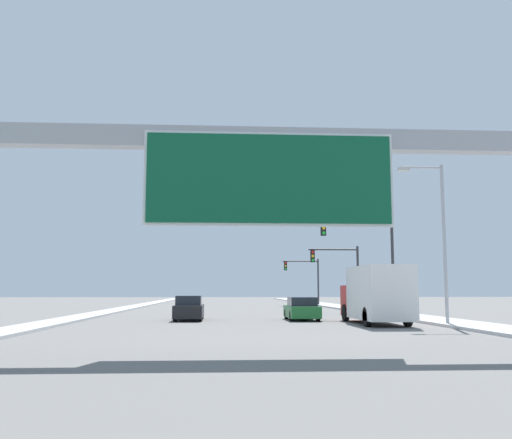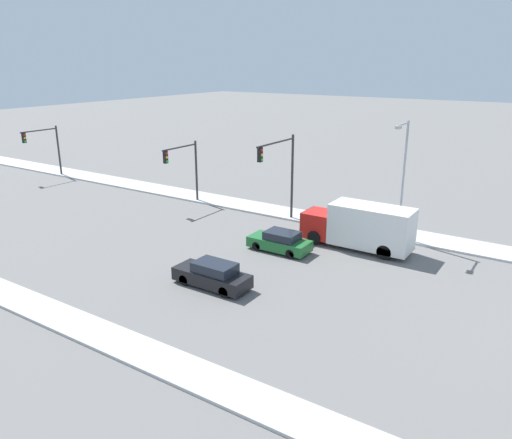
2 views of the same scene
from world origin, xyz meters
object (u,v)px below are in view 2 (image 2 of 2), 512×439
(truck_box_primary, at_px, (361,226))
(street_lamp_right, at_px, (402,172))
(car_mid_center, at_px, (280,242))
(car_mid_left, at_px, (212,275))
(traffic_light_near_intersection, at_px, (282,166))
(traffic_light_far_intersection, at_px, (46,144))
(traffic_light_mid_block, at_px, (185,163))

(truck_box_primary, relative_size, street_lamp_right, 0.89)
(car_mid_center, height_order, car_mid_left, car_mid_left)
(car_mid_center, distance_m, traffic_light_near_intersection, 7.16)
(car_mid_left, xyz_separation_m, traffic_light_far_intersection, (12.28, 32.53, 3.10))
(truck_box_primary, distance_m, traffic_light_near_intersection, 8.10)
(traffic_light_mid_block, xyz_separation_m, street_lamp_right, (1.25, -18.90, 1.24))
(truck_box_primary, xyz_separation_m, traffic_light_far_intersection, (1.78, 37.29, 2.21))
(traffic_light_near_intersection, xyz_separation_m, traffic_light_far_intersection, (0.14, 30.00, -0.91))
(street_lamp_right, bearing_deg, truck_box_primary, 152.16)
(truck_box_primary, bearing_deg, car_mid_center, 128.58)
(car_mid_center, relative_size, car_mid_left, 0.92)
(car_mid_center, height_order, street_lamp_right, street_lamp_right)
(car_mid_center, distance_m, street_lamp_right, 9.91)
(traffic_light_far_intersection, bearing_deg, car_mid_center, -99.12)
(car_mid_center, bearing_deg, car_mid_left, 176.94)
(car_mid_left, bearing_deg, street_lamp_right, -25.19)
(car_mid_center, distance_m, traffic_light_mid_block, 14.30)
(truck_box_primary, distance_m, street_lamp_right, 4.89)
(car_mid_left, distance_m, traffic_light_mid_block, 17.83)
(traffic_light_near_intersection, bearing_deg, street_lamp_right, -81.00)
(street_lamp_right, bearing_deg, traffic_light_far_intersection, 91.87)
(traffic_light_near_intersection, distance_m, traffic_light_far_intersection, 30.01)
(traffic_light_near_intersection, bearing_deg, truck_box_primary, -102.71)
(truck_box_primary, height_order, traffic_light_far_intersection, traffic_light_far_intersection)
(traffic_light_near_intersection, xyz_separation_m, traffic_light_mid_block, (0.16, 10.00, -0.90))
(car_mid_center, distance_m, car_mid_left, 7.01)
(traffic_light_mid_block, bearing_deg, car_mid_left, -134.48)
(car_mid_left, xyz_separation_m, traffic_light_mid_block, (12.30, 12.53, 3.11))
(traffic_light_near_intersection, bearing_deg, car_mid_left, -168.24)
(car_mid_center, distance_m, truck_box_primary, 5.69)
(truck_box_primary, relative_size, traffic_light_near_intersection, 1.10)
(car_mid_left, bearing_deg, car_mid_center, -3.06)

